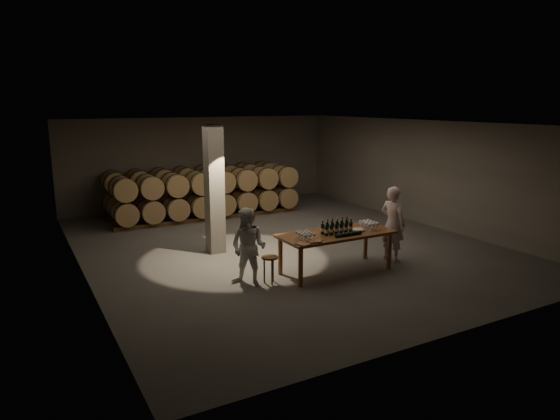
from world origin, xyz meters
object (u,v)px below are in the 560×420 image
stool (270,261)px  person_woman (249,247)px  bottle_cluster (337,228)px  plate (358,229)px  tasting_table (336,237)px  person_man (393,224)px  notebook_near (314,241)px

stool → person_woman: (-0.43, 0.12, 0.34)m
bottle_cluster → plate: size_ratio=2.63×
plate → bottle_cluster: bearing=-178.4°
tasting_table → stool: 1.67m
tasting_table → person_woman: size_ratio=1.60×
bottle_cluster → person_man: (1.66, 0.06, -0.11)m
bottle_cluster → plate: (0.60, 0.02, -0.11)m
plate → stool: size_ratio=0.48×
plate → person_woman: size_ratio=0.17×
tasting_table → person_woman: (-2.07, 0.18, 0.02)m
plate → person_woman: person_woman is taller
plate → stool: plate is taller
bottle_cluster → person_woman: bearing=174.0°
plate → person_man: 1.06m
plate → tasting_table: bearing=178.0°
notebook_near → person_man: (2.49, 0.44, -0.01)m
notebook_near → person_woman: (-1.22, 0.59, -0.10)m
tasting_table → bottle_cluster: (-0.02, -0.04, 0.22)m
tasting_table → stool: bearing=177.9°
person_woman → stool: bearing=35.3°
tasting_table → plate: plate is taller
notebook_near → person_woman: bearing=164.0°
stool → tasting_table: bearing=-2.1°
plate → person_man: bearing=2.5°
person_man → person_woman: 3.72m
tasting_table → bottle_cluster: bearing=-114.3°
stool → person_man: bearing=-0.6°
tasting_table → bottle_cluster: size_ratio=3.55×
plate → stool: (-2.22, 0.08, -0.43)m
bottle_cluster → stool: size_ratio=1.26×
plate → person_man: (1.06, 0.05, -0.01)m
person_man → tasting_table: bearing=77.6°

